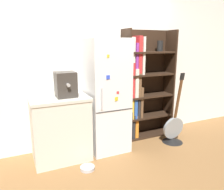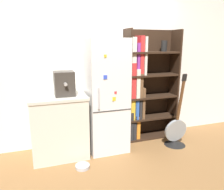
{
  "view_description": "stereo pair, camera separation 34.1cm",
  "coord_description": "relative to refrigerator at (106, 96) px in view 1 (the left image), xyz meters",
  "views": [
    {
      "loc": [
        -1.29,
        -2.87,
        1.64
      ],
      "look_at": [
        0.1,
        0.15,
        0.86
      ],
      "focal_mm": 35.0,
      "sensor_mm": 36.0,
      "label": 1
    },
    {
      "loc": [
        -0.97,
        -3.0,
        1.64
      ],
      "look_at": [
        0.1,
        0.15,
        0.86
      ],
      "focal_mm": 35.0,
      "sensor_mm": 36.0,
      "label": 2
    }
  ],
  "objects": [
    {
      "name": "ground_plane",
      "position": [
        0.0,
        -0.14,
        -0.86
      ],
      "size": [
        16.0,
        16.0,
        0.0
      ],
      "primitive_type": "plane",
      "color": "olive"
    },
    {
      "name": "wall_back",
      "position": [
        0.0,
        0.33,
        0.44
      ],
      "size": [
        8.0,
        0.05,
        2.6
      ],
      "color": "white",
      "rests_on": "ground_plane"
    },
    {
      "name": "refrigerator",
      "position": [
        0.0,
        0.0,
        0.0
      ],
      "size": [
        0.59,
        0.64,
        1.73
      ],
      "color": "silver",
      "rests_on": "ground_plane"
    },
    {
      "name": "bookshelf",
      "position": [
        0.73,
        0.18,
        0.05
      ],
      "size": [
        0.93,
        0.33,
        1.88
      ],
      "color": "black",
      "rests_on": "ground_plane"
    },
    {
      "name": "kitchen_counter",
      "position": [
        -0.73,
        -0.0,
        -0.4
      ],
      "size": [
        0.8,
        0.64,
        0.92
      ],
      "color": "beige",
      "rests_on": "ground_plane"
    },
    {
      "name": "espresso_machine",
      "position": [
        -0.63,
        -0.06,
        0.23
      ],
      "size": [
        0.28,
        0.32,
        0.35
      ],
      "color": "#38332D",
      "rests_on": "kitchen_counter"
    },
    {
      "name": "guitar",
      "position": [
        1.11,
        -0.3,
        -0.69
      ],
      "size": [
        0.39,
        0.35,
        1.21
      ],
      "color": "black",
      "rests_on": "ground_plane"
    },
    {
      "name": "pet_bowl",
      "position": [
        -0.49,
        -0.49,
        -0.84
      ],
      "size": [
        0.2,
        0.2,
        0.05
      ],
      "color": "#B7B7BC",
      "rests_on": "ground_plane"
    }
  ]
}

